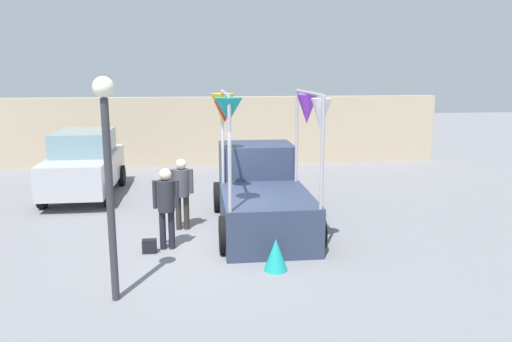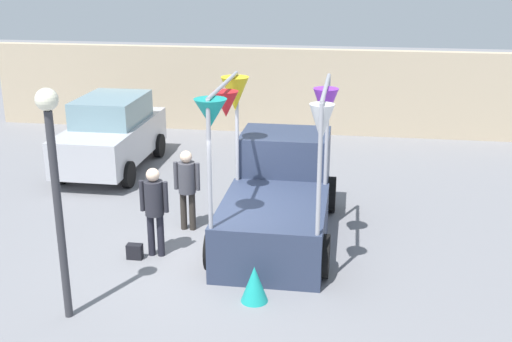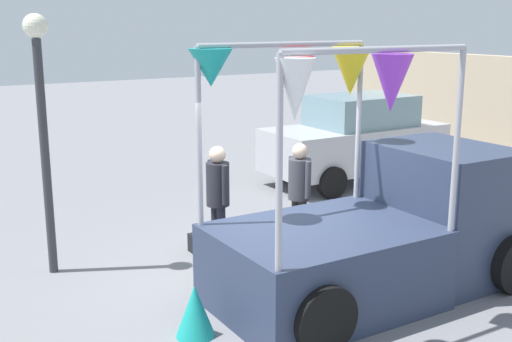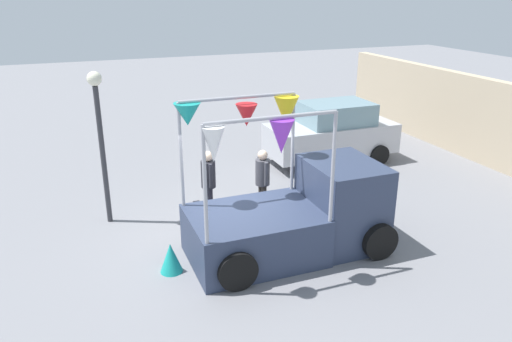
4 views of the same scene
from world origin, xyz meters
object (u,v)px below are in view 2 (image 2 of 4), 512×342
Objects in this scene: parked_car at (112,134)px; handbag at (135,251)px; street_lamp at (54,171)px; folded_kite_bundle_teal at (254,284)px; vendor_truck at (279,191)px; person_customer at (154,204)px; person_vendor at (187,183)px.

handbag is at bearing -65.50° from parked_car.
street_lamp is 5.88× the size of folded_kite_bundle_teal.
person_customer is (-2.09, -1.36, 0.14)m from vendor_truck.
person_customer reaches higher than person_vendor.
person_customer is at bearing 29.74° from handbag.
parked_car is 2.38× the size of person_customer.
handbag is at bearing -150.26° from person_customer.
person_vendor is at bearing -50.52° from parked_car.
vendor_truck is 2.99m from handbag.
parked_car is (-4.70, 3.39, 0.07)m from vendor_truck.
person_vendor is at bearing 74.37° from street_lamp.
folded_kite_bundle_teal is (2.03, -1.37, -0.72)m from person_customer.
handbag is 2.66m from folded_kite_bundle_teal.
person_customer is (2.61, -4.75, 0.07)m from parked_car.
parked_car is at bearing 118.75° from person_customer.
vendor_truck is 1.04× the size of parked_car.
person_vendor is at bearing 77.43° from person_customer.
folded_kite_bundle_teal is at bearing -52.83° from parked_car.
vendor_truck is at bearing 3.41° from person_vendor.
vendor_truck is 5.80m from parked_car.
handbag is at bearing -113.45° from person_vendor.
parked_car is at bearing 127.17° from folded_kite_bundle_teal.
street_lamp is at bearing -105.63° from person_vendor.
parked_car is 14.29× the size of handbag.
folded_kite_bundle_teal is at bearing 17.85° from street_lamp.
person_customer is 1.28m from person_vendor.
person_customer is 0.97m from handbag.
parked_car reaches higher than person_vendor.
vendor_truck is at bearing 52.22° from street_lamp.
person_vendor is 0.47× the size of street_lamp.
person_customer is at bearing -61.25° from parked_car.
handbag is at bearing -147.49° from vendor_truck.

